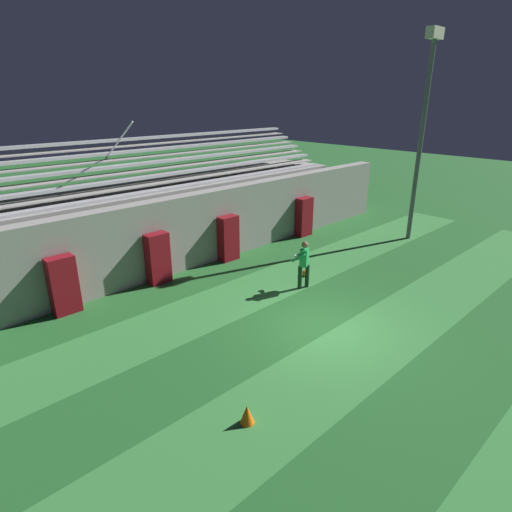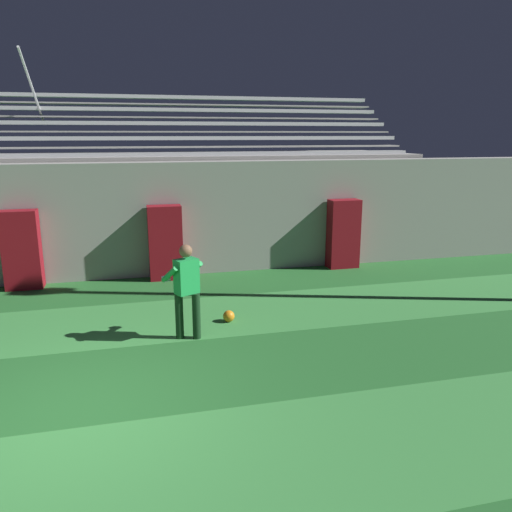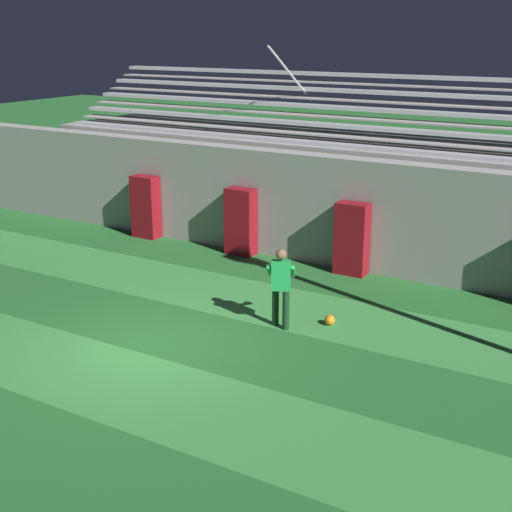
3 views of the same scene
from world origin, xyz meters
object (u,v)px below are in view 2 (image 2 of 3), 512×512
at_px(padding_pillar_gate_left, 22,250).
at_px(goalkeeper, 186,285).
at_px(soccer_ball, 229,316).
at_px(padding_pillar_far_right, 343,234).
at_px(padding_pillar_gate_right, 165,243).

distance_m(padding_pillar_gate_left, goalkeeper, 5.05).
bearing_deg(goalkeeper, soccer_ball, 35.12).
xyz_separation_m(goalkeeper, soccer_ball, (0.84, 0.59, -0.84)).
distance_m(padding_pillar_gate_left, padding_pillar_far_right, 7.85).
height_order(padding_pillar_far_right, goalkeeper, padding_pillar_far_right).
bearing_deg(padding_pillar_gate_right, padding_pillar_gate_left, 180.00).
xyz_separation_m(padding_pillar_gate_left, padding_pillar_far_right, (7.85, 0.00, 0.00)).
bearing_deg(goalkeeper, padding_pillar_gate_right, 91.50).
bearing_deg(padding_pillar_gate_right, goalkeeper, -88.50).
relative_size(padding_pillar_gate_left, padding_pillar_far_right, 1.00).
xyz_separation_m(padding_pillar_gate_left, soccer_ball, (4.15, -3.22, -0.79)).
bearing_deg(padding_pillar_gate_left, soccer_ball, -37.74).
height_order(padding_pillar_gate_right, padding_pillar_far_right, same).
relative_size(padding_pillar_far_right, soccer_ball, 8.21).
bearing_deg(goalkeeper, padding_pillar_gate_left, 131.11).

